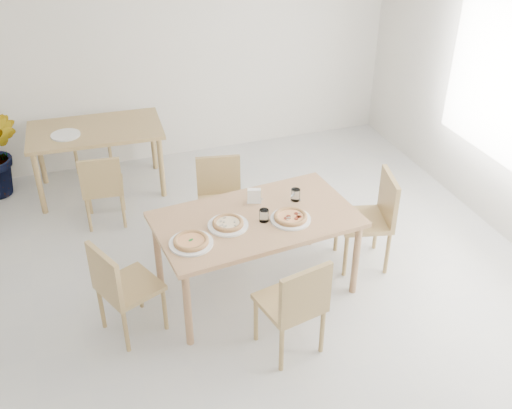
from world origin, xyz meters
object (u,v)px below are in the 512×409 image
object	(u,v)px
main_table	(256,225)
plate_pepperoni	(291,219)
chair_back_s	(102,185)
pizza_pepperoni	(291,217)
second_table	(96,136)
plate_mushroom	(228,225)
napkin_holder	(254,197)
chair_south	(296,302)
chair_back_n	(89,121)
chair_west	(120,285)
pizza_mushroom	(228,223)
pizza_margherita	(191,241)
plate_empty	(66,135)
plate_margherita	(191,243)
chair_east	(374,214)
tumbler_b	(296,195)
chair_north	(220,195)
tumbler_a	(264,215)

from	to	relation	value
main_table	plate_pepperoni	bearing A→B (deg)	-31.93
main_table	chair_back_s	bearing A→B (deg)	121.86
pizza_pepperoni	second_table	size ratio (longest dim) A/B	0.25
plate_mushroom	napkin_holder	bearing A→B (deg)	40.00
chair_south	chair_back_n	size ratio (longest dim) A/B	0.94
chair_west	chair_back_s	world-z (taller)	chair_west
pizza_mushroom	pizza_pepperoni	size ratio (longest dim) A/B	0.90
main_table	pizza_margherita	bearing A→B (deg)	-167.68
plate_mushroom	plate_empty	distance (m)	2.44
main_table	plate_margherita	world-z (taller)	plate_margherita
chair_east	chair_back_n	bearing A→B (deg)	-128.90
plate_pepperoni	tumbler_b	bearing A→B (deg)	60.68
chair_south	chair_east	size ratio (longest dim) A/B	0.96
chair_north	second_table	bearing A→B (deg)	137.50
chair_west	pizza_mushroom	xyz separation A→B (m)	(0.92, 0.14, 0.29)
chair_south	tumbler_b	size ratio (longest dim) A/B	8.29
chair_west	second_table	bearing A→B (deg)	-26.14
chair_north	plate_pepperoni	xyz separation A→B (m)	(0.33, -0.98, 0.26)
main_table	tumbler_b	xyz separation A→B (m)	(0.41, 0.15, 0.13)
plate_pepperoni	napkin_holder	bearing A→B (deg)	120.16
tumbler_b	chair_west	bearing A→B (deg)	-168.02
chair_north	pizza_mushroom	size ratio (longest dim) A/B	2.62
napkin_holder	plate_empty	size ratio (longest dim) A/B	0.46
tumbler_a	plate_empty	bearing A→B (deg)	123.07
plate_mushroom	tumbler_b	size ratio (longest dim) A/B	3.12
tumbler_b	second_table	xyz separation A→B (m)	(-1.48, 2.05, -0.14)
chair_north	pizza_pepperoni	world-z (taller)	chair_north
chair_south	plate_margherita	bearing A→B (deg)	-57.10
tumbler_b	pizza_mushroom	bearing A→B (deg)	-163.56
chair_south	plate_mushroom	bearing A→B (deg)	-81.71
chair_east	tumbler_b	bearing A→B (deg)	-85.56
pizza_mushroom	chair_south	bearing A→B (deg)	-69.92
tumbler_a	chair_back_n	world-z (taller)	chair_back_n
second_table	chair_north	bearing A→B (deg)	-50.68
plate_mushroom	tumbler_b	bearing A→B (deg)	16.44
pizza_margherita	pizza_mushroom	world-z (taller)	same
tumbler_b	plate_mushroom	bearing A→B (deg)	-163.56
main_table	chair_back_n	xyz separation A→B (m)	(-1.09, 2.93, -0.14)
chair_west	pizza_margherita	xyz separation A→B (m)	(0.58, -0.01, 0.29)
chair_back_n	pizza_mushroom	bearing A→B (deg)	-69.22
main_table	plate_pepperoni	size ratio (longest dim) A/B	5.21
plate_pepperoni	chair_south	bearing A→B (deg)	-108.03
main_table	plate_margherita	xyz separation A→B (m)	(-0.60, -0.19, 0.08)
plate_pepperoni	plate_margherita	bearing A→B (deg)	-175.62
plate_mushroom	pizza_pepperoni	size ratio (longest dim) A/B	0.91
main_table	chair_back_s	distance (m)	1.85
plate_margherita	tumbler_a	size ratio (longest dim) A/B	3.30
pizza_margherita	tumbler_b	xyz separation A→B (m)	(1.01, 0.34, 0.02)
tumbler_a	second_table	world-z (taller)	tumbler_a
chair_east	plate_empty	world-z (taller)	chair_east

